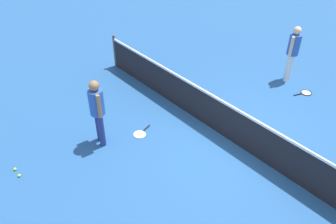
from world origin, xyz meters
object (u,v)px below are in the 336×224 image
object	(u,v)px
player_near_side	(97,108)
tennis_racket_far_player	(305,93)
player_far_side	(293,49)
tennis_racket_near_player	(140,134)
tennis_ball_near_player	(19,176)
tennis_ball_baseline	(15,169)

from	to	relation	value
player_near_side	tennis_racket_far_player	bearing A→B (deg)	70.18
tennis_racket_far_player	player_far_side	bearing A→B (deg)	162.44
tennis_racket_near_player	tennis_ball_near_player	bearing A→B (deg)	-101.26
player_near_side	tennis_ball_near_player	world-z (taller)	player_near_side
player_far_side	tennis_racket_near_player	size ratio (longest dim) A/B	2.80
player_near_side	tennis_ball_near_player	bearing A→B (deg)	-95.53
player_near_side	tennis_ball_baseline	world-z (taller)	player_near_side
player_far_side	tennis_racket_far_player	bearing A→B (deg)	-17.56
tennis_racket_far_player	tennis_racket_near_player	bearing A→B (deg)	-109.18
player_near_side	tennis_racket_near_player	size ratio (longest dim) A/B	2.80
player_near_side	tennis_ball_baseline	xyz separation A→B (m)	(-0.43, -1.95, -0.98)
player_far_side	tennis_ball_near_player	world-z (taller)	player_far_side
tennis_racket_near_player	tennis_racket_far_player	world-z (taller)	same
tennis_racket_near_player	tennis_ball_baseline	bearing A→B (deg)	-106.00
player_far_side	tennis_racket_far_player	size ratio (longest dim) A/B	2.81
tennis_ball_near_player	player_near_side	bearing A→B (deg)	84.47
player_far_side	tennis_racket_far_player	distance (m)	1.31
player_near_side	tennis_ball_near_player	size ratio (longest dim) A/B	25.76
tennis_ball_baseline	player_near_side	bearing A→B (deg)	77.42
tennis_racket_near_player	player_near_side	bearing A→B (deg)	-113.22
player_far_side	tennis_racket_near_player	bearing A→B (deg)	-99.43
tennis_ball_near_player	tennis_ball_baseline	world-z (taller)	same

